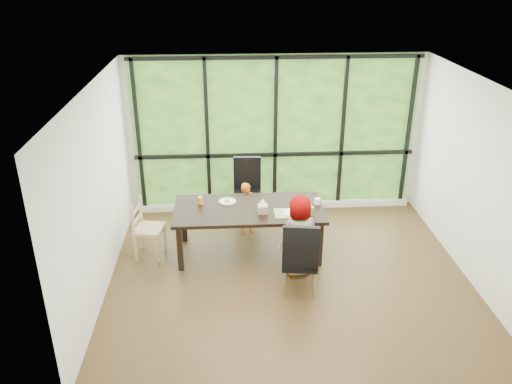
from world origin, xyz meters
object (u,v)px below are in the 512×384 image
(chair_interior_leather, at_px, (300,256))
(orange_cup, at_px, (200,201))
(tissue_box, at_px, (263,209))
(child_toddler, at_px, (247,208))
(child_older, at_px, (298,236))
(white_mug, at_px, (317,201))
(green_cup, at_px, (311,211))
(chair_window_leather, at_px, (247,191))
(chair_end_beech, at_px, (149,229))
(dining_table, at_px, (249,230))
(plate_near, at_px, (292,213))
(plate_far, at_px, (227,201))

(chair_interior_leather, bearing_deg, orange_cup, -34.15)
(orange_cup, xyz_separation_m, tissue_box, (0.91, -0.34, 0.00))
(child_toddler, height_order, child_older, child_older)
(child_toddler, distance_m, orange_cup, 0.93)
(white_mug, bearing_deg, green_cup, -113.41)
(white_mug, bearing_deg, orange_cup, 176.52)
(chair_window_leather, xyz_separation_m, child_older, (0.63, -1.64, 0.05))
(child_toddler, height_order, green_cup, green_cup)
(chair_end_beech, xyz_separation_m, tissue_box, (1.67, -0.17, 0.36))
(orange_cup, bearing_deg, child_toddler, 32.67)
(dining_table, distance_m, chair_interior_leather, 1.22)
(dining_table, distance_m, plate_near, 0.75)
(plate_near, relative_size, green_cup, 1.92)
(chair_end_beech, relative_size, plate_far, 3.52)
(chair_window_leather, height_order, plate_far, chair_window_leather)
(chair_interior_leather, bearing_deg, child_older, -85.35)
(chair_end_beech, distance_m, tissue_box, 1.71)
(tissue_box, bearing_deg, child_older, -42.61)
(dining_table, xyz_separation_m, chair_interior_leather, (0.62, -1.04, 0.17))
(plate_far, height_order, tissue_box, tissue_box)
(plate_near, xyz_separation_m, green_cup, (0.26, -0.07, 0.06))
(plate_near, bearing_deg, chair_end_beech, 174.22)
(chair_interior_leather, relative_size, white_mug, 11.58)
(dining_table, distance_m, white_mug, 1.11)
(dining_table, relative_size, child_toddler, 2.54)
(child_older, distance_m, plate_far, 1.27)
(child_older, xyz_separation_m, tissue_box, (-0.46, 0.42, 0.22))
(dining_table, xyz_separation_m, orange_cup, (-0.72, 0.17, 0.43))
(child_toddler, bearing_deg, dining_table, -113.10)
(green_cup, bearing_deg, chair_end_beech, 173.20)
(child_toddler, relative_size, green_cup, 6.88)
(plate_near, height_order, orange_cup, orange_cup)
(child_older, height_order, plate_near, child_older)
(dining_table, bearing_deg, green_cup, -17.73)
(chair_window_leather, height_order, chair_interior_leather, same)
(child_toddler, xyz_separation_m, plate_far, (-0.31, -0.40, 0.32))
(child_older, relative_size, white_mug, 12.69)
(plate_far, xyz_separation_m, tissue_box, (0.50, -0.39, 0.05))
(plate_far, bearing_deg, plate_near, -25.38)
(white_mug, bearing_deg, tissue_box, -164.40)
(child_toddler, bearing_deg, tissue_box, -99.60)
(chair_end_beech, relative_size, orange_cup, 7.74)
(chair_window_leather, xyz_separation_m, chair_interior_leather, (0.60, -2.09, 0.00))
(green_cup, bearing_deg, dining_table, 162.27)
(chair_end_beech, distance_m, plate_near, 2.12)
(child_older, distance_m, plate_near, 0.41)
(chair_end_beech, xyz_separation_m, white_mug, (2.50, 0.06, 0.35))
(chair_interior_leather, xyz_separation_m, child_toddler, (-0.62, 1.67, -0.11))
(white_mug, bearing_deg, chair_end_beech, -178.51)
(chair_window_leather, xyz_separation_m, plate_near, (0.59, -1.27, 0.22))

